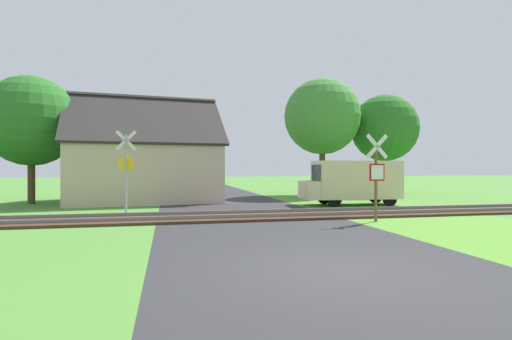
% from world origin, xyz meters
% --- Properties ---
extents(ground_plane, '(160.00, 160.00, 0.00)m').
position_xyz_m(ground_plane, '(0.00, 0.00, 0.00)').
color(ground_plane, '#4C8433').
extents(road_asphalt, '(6.75, 80.00, 0.01)m').
position_xyz_m(road_asphalt, '(0.00, 2.00, 0.00)').
color(road_asphalt, '#2D2D30').
rests_on(road_asphalt, ground).
extents(rail_track, '(60.00, 2.60, 0.22)m').
position_xyz_m(rail_track, '(0.00, 7.97, 0.06)').
color(rail_track, '#422D1E').
rests_on(rail_track, ground).
extents(stop_sign_near, '(0.88, 0.17, 3.07)m').
position_xyz_m(stop_sign_near, '(4.13, 5.89, 1.71)').
color(stop_sign_near, brown).
rests_on(stop_sign_near, ground).
extents(crossing_sign_far, '(0.88, 0.13, 3.49)m').
position_xyz_m(crossing_sign_far, '(-4.71, 10.83, 2.02)').
color(crossing_sign_far, '#9E9EA5').
rests_on(crossing_sign_far, ground).
extents(house, '(8.96, 7.66, 6.01)m').
position_xyz_m(house, '(-4.31, 16.80, 1.82)').
color(house, '#C6B293').
rests_on(house, ground).
extents(tree_far, '(4.76, 4.76, 7.14)m').
position_xyz_m(tree_far, '(12.23, 19.18, 4.75)').
color(tree_far, '#513823').
rests_on(tree_far, ground).
extents(tree_right, '(5.25, 5.25, 8.08)m').
position_xyz_m(tree_right, '(7.47, 19.22, 5.44)').
color(tree_right, '#513823').
rests_on(tree_right, ground).
extents(tree_left, '(4.74, 4.74, 6.73)m').
position_xyz_m(tree_left, '(-10.02, 16.30, 4.35)').
color(tree_left, '#513823').
rests_on(tree_left, ground).
extents(mail_truck, '(5.01, 2.16, 2.24)m').
position_xyz_m(mail_truck, '(6.18, 11.91, 1.24)').
color(mail_truck, beige).
rests_on(mail_truck, ground).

